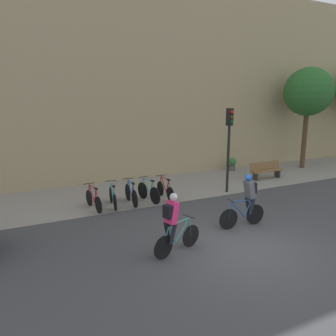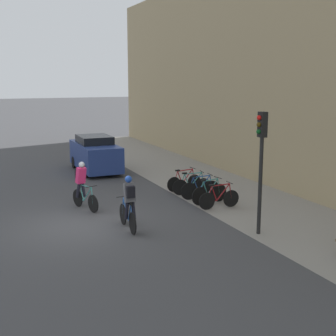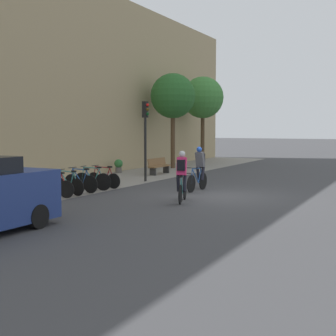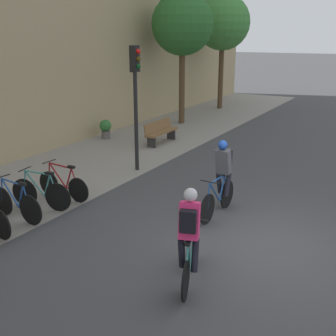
% 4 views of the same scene
% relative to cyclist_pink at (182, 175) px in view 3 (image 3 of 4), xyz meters
% --- Properties ---
extents(ground, '(200.00, 200.00, 0.00)m').
position_rel_cyclist_pink_xyz_m(ground, '(2.02, -0.51, -0.95)').
color(ground, '#3D3D3F').
extents(kerb_strip, '(44.00, 4.50, 0.01)m').
position_rel_cyclist_pink_xyz_m(kerb_strip, '(2.02, 6.24, -0.94)').
color(kerb_strip, gray).
rests_on(kerb_strip, ground).
extents(building_facade, '(44.00, 0.60, 10.16)m').
position_rel_cyclist_pink_xyz_m(building_facade, '(2.02, 8.79, 4.13)').
color(building_facade, tan).
rests_on(building_facade, ground).
extents(cyclist_pink, '(1.67, 0.65, 1.77)m').
position_rel_cyclist_pink_xyz_m(cyclist_pink, '(0.00, 0.00, 0.00)').
color(cyclist_pink, black).
rests_on(cyclist_pink, ground).
extents(cyclist_grey, '(1.79, 0.46, 1.79)m').
position_rel_cyclist_pink_xyz_m(cyclist_grey, '(3.16, 0.76, -0.00)').
color(cyclist_grey, black).
rests_on(cyclist_grey, ground).
extents(parked_bike_0, '(0.46, 1.67, 0.96)m').
position_rel_cyclist_pink_xyz_m(parked_bike_0, '(-1.08, 4.67, -0.55)').
color(parked_bike_0, black).
rests_on(parked_bike_0, ground).
extents(parked_bike_1, '(0.46, 1.67, 0.96)m').
position_rel_cyclist_pink_xyz_m(parked_bike_1, '(-0.31, 4.67, -0.55)').
color(parked_bike_1, black).
rests_on(parked_bike_1, ground).
extents(parked_bike_2, '(0.46, 1.69, 0.98)m').
position_rel_cyclist_pink_xyz_m(parked_bike_2, '(0.46, 4.67, -0.53)').
color(parked_bike_2, black).
rests_on(parked_bike_2, ground).
extents(parked_bike_3, '(0.46, 1.65, 0.99)m').
position_rel_cyclist_pink_xyz_m(parked_bike_3, '(1.23, 4.67, -0.53)').
color(parked_bike_3, black).
rests_on(parked_bike_3, ground).
extents(parked_bike_4, '(0.46, 1.67, 0.96)m').
position_rel_cyclist_pink_xyz_m(parked_bike_4, '(2.00, 4.67, -0.55)').
color(parked_bike_4, black).
rests_on(parked_bike_4, ground).
extents(traffic_light_pole, '(0.26, 0.30, 3.79)m').
position_rel_cyclist_pink_xyz_m(traffic_light_pole, '(5.00, 4.37, 1.67)').
color(traffic_light_pole, black).
rests_on(traffic_light_pole, ground).
extents(bench, '(1.90, 0.44, 0.89)m').
position_rel_cyclist_pink_xyz_m(bench, '(8.34, 5.50, -0.47)').
color(bench, brown).
rests_on(bench, ground).
extents(street_tree_0, '(2.83, 2.83, 5.98)m').
position_rel_cyclist_pink_xyz_m(street_tree_0, '(12.30, 6.65, 3.59)').
color(street_tree_0, '#4C3823').
rests_on(street_tree_0, ground).
extents(street_tree_1, '(3.01, 3.01, 6.26)m').
position_rel_cyclist_pink_xyz_m(street_tree_1, '(17.23, 6.75, 3.78)').
color(street_tree_1, '#4C3823').
rests_on(street_tree_1, ground).
extents(potted_plant, '(0.48, 0.48, 0.78)m').
position_rel_cyclist_pink_xyz_m(potted_plant, '(7.90, 7.86, -0.51)').
color(potted_plant, '#56514C').
rests_on(potted_plant, ground).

